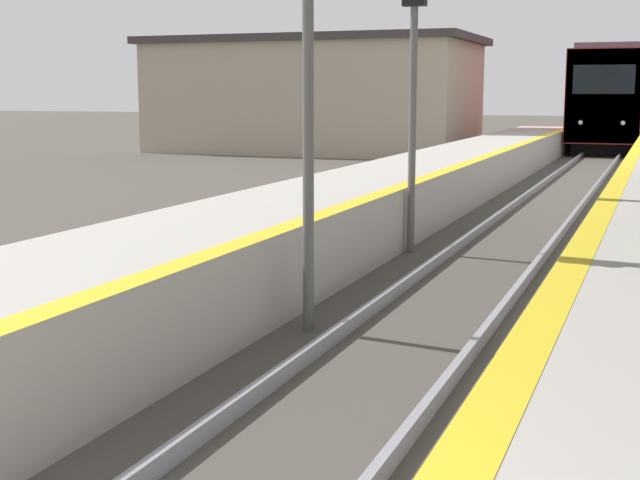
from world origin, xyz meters
The scene contains 4 objects.
train centered at (0.00, 46.17, 2.29)m, with size 2.90×22.75×4.51m.
signal_near centered at (-1.15, 6.94, 3.33)m, with size 0.36×0.31×4.79m.
signal_mid centered at (-1.40, 12.00, 3.33)m, with size 0.36×0.31×4.79m.
station_building centered at (-11.97, 34.68, 2.45)m, with size 13.98×7.53×4.88m.
Camera 1 is at (2.36, -1.80, 2.57)m, focal length 50.00 mm.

